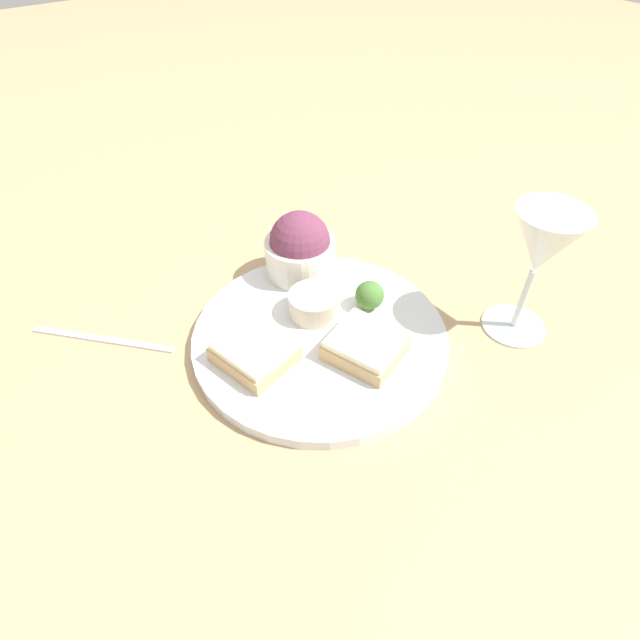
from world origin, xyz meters
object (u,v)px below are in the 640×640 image
object	(u,v)px
wine_glass	(542,249)
fork	(102,338)
salad_bowl	(300,248)
cheese_toast_far	(366,346)
sauce_ramekin	(313,303)
cheese_toast_near	(254,352)

from	to	relation	value
wine_glass	fork	xyz separation A→B (m)	(-0.28, -0.41, -0.11)
salad_bowl	cheese_toast_far	distance (m)	0.17
salad_bowl	cheese_toast_far	bearing A→B (deg)	-10.50
salad_bowl	wine_glass	world-z (taller)	wine_glass
sauce_ramekin	fork	xyz separation A→B (m)	(-0.13, -0.22, -0.03)
cheese_toast_near	cheese_toast_far	world-z (taller)	same
salad_bowl	cheese_toast_far	world-z (taller)	salad_bowl
cheese_toast_near	salad_bowl	bearing A→B (deg)	126.49
sauce_ramekin	salad_bowl	bearing A→B (deg)	154.70
salad_bowl	sauce_ramekin	world-z (taller)	salad_bowl
salad_bowl	cheese_toast_near	xyz separation A→B (m)	(0.10, -0.13, -0.02)
wine_glass	salad_bowl	bearing A→B (deg)	-146.77
fork	cheese_toast_far	bearing A→B (deg)	46.25
salad_bowl	cheese_toast_far	size ratio (longest dim) A/B	0.96
wine_glass	cheese_toast_near	bearing A→B (deg)	-115.11
salad_bowl	sauce_ramekin	distance (m)	0.09
sauce_ramekin	cheese_toast_near	xyz separation A→B (m)	(0.02, -0.10, -0.00)
sauce_ramekin	fork	size ratio (longest dim) A/B	0.43
salad_bowl	sauce_ramekin	size ratio (longest dim) A/B	1.53
wine_glass	fork	bearing A→B (deg)	-124.70
salad_bowl	fork	bearing A→B (deg)	-101.04
cheese_toast_far	fork	size ratio (longest dim) A/B	0.69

